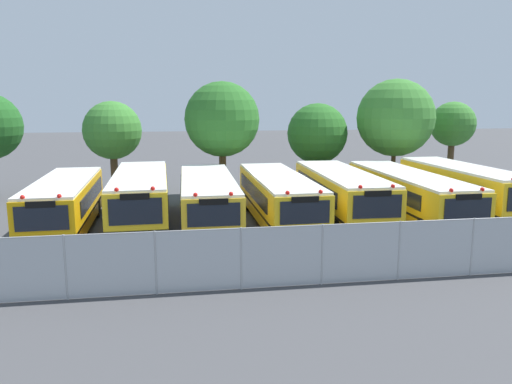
% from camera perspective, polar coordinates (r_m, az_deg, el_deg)
% --- Properties ---
extents(ground_plane, '(160.00, 160.00, 0.00)m').
position_cam_1_polar(ground_plane, '(24.91, 2.48, -3.55)').
color(ground_plane, '#424244').
extents(school_bus_0, '(2.66, 9.39, 2.58)m').
position_cam_1_polar(school_bus_0, '(24.57, -21.15, -1.20)').
color(school_bus_0, '#EAA80C').
rests_on(school_bus_0, ground_plane).
extents(school_bus_1, '(2.78, 9.90, 2.76)m').
position_cam_1_polar(school_bus_1, '(24.39, -13.11, -0.63)').
color(school_bus_1, yellow).
rests_on(school_bus_1, ground_plane).
extents(school_bus_2, '(2.72, 10.15, 2.53)m').
position_cam_1_polar(school_bus_2, '(24.19, -5.58, -0.78)').
color(school_bus_2, yellow).
rests_on(school_bus_2, ground_plane).
extents(school_bus_3, '(2.59, 10.31, 2.54)m').
position_cam_1_polar(school_bus_3, '(24.55, 2.59, -0.56)').
color(school_bus_3, yellow).
rests_on(school_bus_3, ground_plane).
extents(school_bus_4, '(2.83, 10.08, 2.63)m').
position_cam_1_polar(school_bus_4, '(25.57, 9.77, -0.16)').
color(school_bus_4, yellow).
rests_on(school_bus_4, ground_plane).
extents(school_bus_5, '(2.63, 11.04, 2.53)m').
position_cam_1_polar(school_bus_5, '(26.65, 17.06, -0.15)').
color(school_bus_5, yellow).
rests_on(school_bus_5, ground_plane).
extents(school_bus_6, '(2.70, 9.72, 2.78)m').
position_cam_1_polar(school_bus_6, '(28.30, 22.72, 0.34)').
color(school_bus_6, yellow).
rests_on(school_bus_6, ground_plane).
extents(tree_1, '(3.72, 3.72, 6.04)m').
position_cam_1_polar(tree_1, '(33.30, -16.12, 6.73)').
color(tree_1, '#4C3823').
rests_on(tree_1, ground_plane).
extents(tree_2, '(4.63, 4.63, 7.23)m').
position_cam_1_polar(tree_2, '(30.86, -3.96, 8.58)').
color(tree_2, '#4C3823').
rests_on(tree_2, ground_plane).
extents(tree_3, '(4.14, 4.14, 5.90)m').
position_cam_1_polar(tree_3, '(34.62, 6.87, 6.72)').
color(tree_3, '#4C3823').
rests_on(tree_3, ground_plane).
extents(tree_4, '(5.16, 5.16, 7.50)m').
position_cam_1_polar(tree_4, '(34.77, 15.58, 8.19)').
color(tree_4, '#4C3823').
rests_on(tree_4, ground_plane).
extents(tree_5, '(3.22, 3.22, 6.01)m').
position_cam_1_polar(tree_5, '(38.97, 21.84, 7.29)').
color(tree_5, '#4C3823').
rests_on(tree_5, ground_plane).
extents(chainlink_fence, '(26.93, 0.07, 2.06)m').
position_cam_1_polar(chainlink_fence, '(16.53, 7.61, -7.04)').
color(chainlink_fence, '#9EA0A3').
rests_on(chainlink_fence, ground_plane).
extents(traffic_cone, '(0.39, 0.39, 0.52)m').
position_cam_1_polar(traffic_cone, '(17.45, -25.14, -9.80)').
color(traffic_cone, '#EA5914').
rests_on(traffic_cone, ground_plane).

